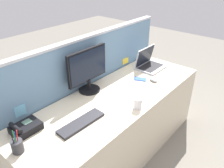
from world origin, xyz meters
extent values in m
plane|color=slate|center=(0.00, 0.00, 0.00)|extent=(10.00, 10.00, 0.00)
cube|color=beige|center=(0.00, 0.00, 0.37)|extent=(2.19, 0.73, 0.74)
cube|color=#6084A3|center=(0.00, 0.41, 0.62)|extent=(2.33, 0.06, 1.24)
cube|color=#B7BAC1|center=(0.00, 0.41, 1.25)|extent=(2.33, 0.07, 0.02)
cube|color=#66ADD1|center=(-0.79, 0.37, 0.83)|extent=(0.10, 0.01, 0.10)
cube|color=yellow|center=(0.64, 0.37, 0.81)|extent=(0.10, 0.01, 0.08)
cube|color=pink|center=(0.16, 0.37, 0.96)|extent=(0.11, 0.01, 0.09)
cube|color=beige|center=(-0.17, 0.37, 1.03)|extent=(0.11, 0.01, 0.08)
cylinder|color=black|center=(-0.09, 0.28, 0.75)|extent=(0.22, 0.22, 0.02)
cylinder|color=black|center=(-0.09, 0.28, 0.82)|extent=(0.04, 0.04, 0.11)
cube|color=black|center=(-0.09, 0.29, 1.02)|extent=(0.48, 0.03, 0.33)
cube|color=black|center=(-0.09, 0.28, 1.02)|extent=(0.45, 0.01, 0.30)
cube|color=#B2B5BC|center=(0.79, 0.08, 0.75)|extent=(0.35, 0.26, 0.02)
cube|color=black|center=(0.79, 0.09, 0.76)|extent=(0.31, 0.19, 0.00)
cube|color=#B2B5BC|center=(0.79, 0.19, 0.88)|extent=(0.35, 0.06, 0.23)
cube|color=black|center=(0.79, 0.18, 0.88)|extent=(0.32, 0.05, 0.21)
cube|color=black|center=(-0.85, 0.21, 0.77)|extent=(0.22, 0.16, 0.06)
cube|color=#4C6B5B|center=(-0.82, 0.23, 0.80)|extent=(0.07, 0.06, 0.01)
cylinder|color=black|center=(-0.92, 0.21, 0.82)|extent=(0.04, 0.14, 0.04)
cube|color=#232328|center=(-0.51, -0.05, 0.75)|extent=(0.43, 0.14, 0.02)
ellipsoid|color=#9EA0A8|center=(0.51, -0.12, 0.76)|extent=(0.08, 0.11, 0.03)
cylinder|color=#333338|center=(-1.00, 0.06, 0.79)|extent=(0.08, 0.08, 0.10)
cylinder|color=red|center=(-0.99, 0.05, 0.85)|extent=(0.02, 0.02, 0.15)
cylinder|color=#238438|center=(-1.00, 0.06, 0.85)|extent=(0.01, 0.03, 0.14)
cylinder|color=black|center=(-1.02, 0.05, 0.84)|extent=(0.01, 0.01, 0.12)
cylinder|color=blue|center=(-0.99, 0.08, 0.84)|extent=(0.01, 0.02, 0.13)
cube|color=blue|center=(0.45, 0.02, 0.75)|extent=(0.13, 0.15, 0.01)
cylinder|color=white|center=(-0.03, -0.28, 0.79)|extent=(0.08, 0.08, 0.10)
torus|color=white|center=(0.02, -0.28, 0.79)|extent=(0.05, 0.01, 0.05)
camera|label=1|loc=(-1.45, -1.19, 1.92)|focal=36.22mm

